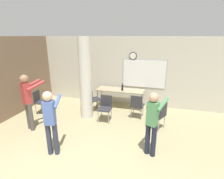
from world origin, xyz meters
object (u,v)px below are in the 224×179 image
Objects in this scene: chair_mid_room at (159,114)px; person_playing_front at (50,118)px; folding_table at (120,91)px; chair_table_left at (93,98)px; chair_table_front at (105,106)px; person_playing_side at (153,119)px; chair_by_left_wall at (40,100)px; person_watching_back at (28,98)px; bottle_on_table at (122,88)px; chair_table_right at (137,105)px.

chair_mid_room is 3.18m from person_playing_front.
chair_mid_room is (1.57, -1.37, -0.19)m from folding_table.
chair_table_left is 0.96m from chair_table_front.
person_playing_front is 2.40m from person_playing_side.
chair_table_front is (-0.22, -1.27, -0.19)m from folding_table.
chair_mid_room is at bearing -16.86° from chair_table_left.
person_playing_side is at bearing -17.58° from chair_by_left_wall.
person_playing_front is 0.93× the size of person_watching_back.
bottle_on_table is 1.97m from chair_mid_room.
bottle_on_table reaches higher than chair_table_front.
person_playing_front is (-2.47, -1.95, 0.45)m from chair_mid_room.
bottle_on_table is at bearing 72.62° from person_playing_front.
chair_by_left_wall is at bearing -170.77° from chair_table_right.
folding_table is 1.07× the size of person_watching_back.
person_playing_side is 3.68m from person_watching_back.
chair_table_left is 0.54× the size of person_playing_side.
person_playing_side reaches higher than bottle_on_table.
chair_by_left_wall is (-3.54, -0.57, 0.00)m from chair_table_right.
person_watching_back is at bearing -132.42° from folding_table.
person_watching_back is at bearing 147.84° from person_playing_front.
person_playing_side is (2.32, 0.63, -0.01)m from person_playing_front.
chair_table_right is (0.69, -0.71, -0.36)m from bottle_on_table.
bottle_on_table reaches higher than chair_table_left.
chair_table_right is 1.00× the size of chair_table_front.
bottle_on_table is 0.18× the size of person_playing_front.
folding_table is 1.16× the size of person_playing_side.
bottle_on_table is 3.14m from chair_by_left_wall.
person_watching_back reaches higher than chair_table_left.
person_playing_side is at bearing -96.45° from chair_mid_room.
chair_table_right is 2.03m from person_playing_side.
folding_table is 1.15m from chair_table_right.
chair_table_right reaches higher than folding_table.
chair_mid_room is 0.54× the size of person_playing_side.
chair_by_left_wall is at bearing -179.88° from chair_mid_room.
chair_table_front is at bearing -155.76° from chair_table_right.
chair_table_left is (-0.93, -0.62, -0.19)m from folding_table.
chair_table_right and chair_table_left have the same top height.
chair_mid_room is 1.00× the size of chair_table_right.
chair_table_left is 1.00× the size of chair_table_front.
chair_table_front is at bearing 176.63° from chair_mid_room.
person_watching_back is at bearing -163.96° from chair_mid_room.
chair_by_left_wall is (-2.84, -1.28, -0.36)m from bottle_on_table.
chair_table_right is at bearing -45.63° from bottle_on_table.
person_watching_back is (-2.04, -1.20, 0.52)m from chair_table_front.
person_playing_front is at bearing -89.46° from chair_table_left.
chair_table_front is at bearing 2.60° from chair_by_left_wall.
chair_table_front is 2.42m from person_watching_back.
person_playing_front is 1.60m from person_watching_back.
chair_table_front reaches higher than folding_table.
chair_by_left_wall is 0.54× the size of person_playing_side.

